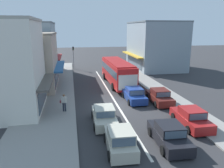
% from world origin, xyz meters
% --- Properties ---
extents(ground_plane, '(140.00, 140.00, 0.00)m').
position_xyz_m(ground_plane, '(0.00, 0.00, 0.00)').
color(ground_plane, '#2D2D30').
extents(lane_centre_line, '(0.20, 28.00, 0.01)m').
position_xyz_m(lane_centre_line, '(0.00, 4.00, 0.00)').
color(lane_centre_line, silver).
rests_on(lane_centre_line, ground).
extents(sidewalk_left, '(5.20, 44.00, 0.14)m').
position_xyz_m(sidewalk_left, '(-6.80, 6.00, 0.07)').
color(sidewalk_left, gray).
rests_on(sidewalk_left, ground).
extents(kerb_right, '(2.80, 44.00, 0.12)m').
position_xyz_m(kerb_right, '(6.20, 6.00, 0.06)').
color(kerb_right, gray).
rests_on(kerb_right, ground).
extents(shopfront_corner_near, '(7.10, 7.35, 8.40)m').
position_xyz_m(shopfront_corner_near, '(-10.18, 0.04, 4.19)').
color(shopfront_corner_near, silver).
rests_on(shopfront_corner_near, ground).
extents(shopfront_mid_block, '(8.74, 9.47, 7.01)m').
position_xyz_m(shopfront_mid_block, '(-10.18, 8.70, 3.50)').
color(shopfront_mid_block, '#B2A38E').
rests_on(shopfront_mid_block, ground).
extents(shopfront_far_end, '(7.35, 9.34, 8.54)m').
position_xyz_m(shopfront_far_end, '(-10.18, 18.24, 4.26)').
color(shopfront_far_end, '#84939E').
rests_on(shopfront_far_end, ground).
extents(building_right_far, '(9.22, 11.89, 8.76)m').
position_xyz_m(building_right_far, '(11.48, 19.31, 4.37)').
color(building_right_far, '#84939E').
rests_on(building_right_far, ground).
extents(city_bus, '(2.89, 10.90, 3.23)m').
position_xyz_m(city_bus, '(1.79, 8.25, 1.88)').
color(city_bus, red).
rests_on(city_bus, ground).
extents(sedan_queue_far_back, '(2.00, 4.25, 1.47)m').
position_xyz_m(sedan_queue_far_back, '(-1.97, -4.26, 0.66)').
color(sedan_queue_far_back, '#B7B29E').
rests_on(sedan_queue_far_back, ground).
extents(sedan_behind_bus_near, '(2.04, 4.28, 1.47)m').
position_xyz_m(sedan_behind_bus_near, '(1.78, -8.22, 0.66)').
color(sedan_behind_bus_near, black).
rests_on(sedan_behind_bus_near, ground).
extents(sedan_adjacent_lane_trail, '(1.91, 4.21, 1.47)m').
position_xyz_m(sedan_adjacent_lane_trail, '(2.03, 0.86, 0.66)').
color(sedan_adjacent_lane_trail, navy).
rests_on(sedan_adjacent_lane_trail, ground).
extents(hatchback_queue_gap_filler, '(1.95, 3.77, 1.54)m').
position_xyz_m(hatchback_queue_gap_filler, '(-1.58, -8.40, 0.71)').
color(hatchback_queue_gap_filler, '#B7B29E').
rests_on(hatchback_queue_gap_filler, ground).
extents(parked_sedan_kerb_front, '(1.98, 4.24, 1.47)m').
position_xyz_m(parked_sedan_kerb_front, '(4.72, -5.91, 0.66)').
color(parked_sedan_kerb_front, maroon).
rests_on(parked_sedan_kerb_front, ground).
extents(parked_sedan_kerb_second, '(2.00, 4.25, 1.47)m').
position_xyz_m(parked_sedan_kerb_second, '(4.45, -0.21, 0.66)').
color(parked_sedan_kerb_second, '#561E19').
rests_on(parked_sedan_kerb_second, ground).
extents(traffic_light_downstreet, '(0.33, 0.24, 4.20)m').
position_xyz_m(traffic_light_downstreet, '(-3.91, 21.50, 2.85)').
color(traffic_light_downstreet, gray).
rests_on(traffic_light_downstreet, ground).
extents(pedestrian_with_handbag_near, '(0.66, 0.32, 1.63)m').
position_xyz_m(pedestrian_with_handbag_near, '(-5.20, -1.20, 1.07)').
color(pedestrian_with_handbag_near, '#232838').
rests_on(pedestrian_with_handbag_near, sidewalk_left).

